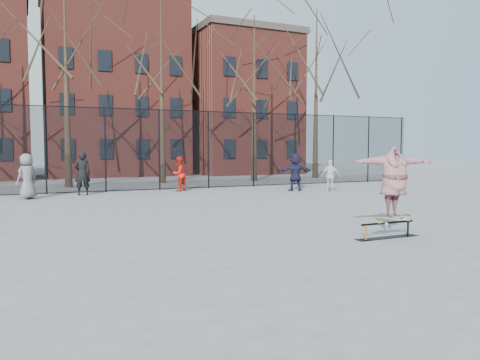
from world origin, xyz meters
name	(u,v)px	position (x,y,z in m)	size (l,w,h in m)	color
ground	(254,238)	(0.00, 0.00, 0.00)	(100.00, 100.00, 0.00)	slate
skate_rail	(387,232)	(2.84, -1.30, 0.15)	(1.71, 0.26, 0.38)	black
skateboard	(393,219)	(3.01, -1.30, 0.43)	(0.88, 0.21, 0.11)	olive
skater	(394,182)	(3.01, -1.30, 1.30)	(2.02, 0.55, 1.64)	#653484
bystander_grey	(27,176)	(-4.79, 11.13, 0.93)	(0.91, 0.59, 1.87)	#5B5A5E
bystander_black	(82,173)	(-2.57, 11.94, 0.96)	(0.70, 0.46, 1.93)	black
bystander_red	(179,174)	(1.89, 12.00, 0.84)	(0.81, 0.63, 1.67)	red
bystander_white	(331,176)	(8.19, 8.45, 0.77)	(0.91, 0.38, 1.55)	beige
bystander_navy	(295,172)	(7.09, 9.82, 0.91)	(1.69, 0.54, 1.82)	#191932
fence	(135,149)	(-0.01, 13.00, 2.05)	(34.03, 0.07, 4.00)	black
tree_row	(113,53)	(-0.25, 17.15, 7.36)	(33.66, 7.46, 10.67)	black
rowhouses	(107,94)	(0.72, 26.00, 6.06)	(29.00, 7.00, 13.00)	maroon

